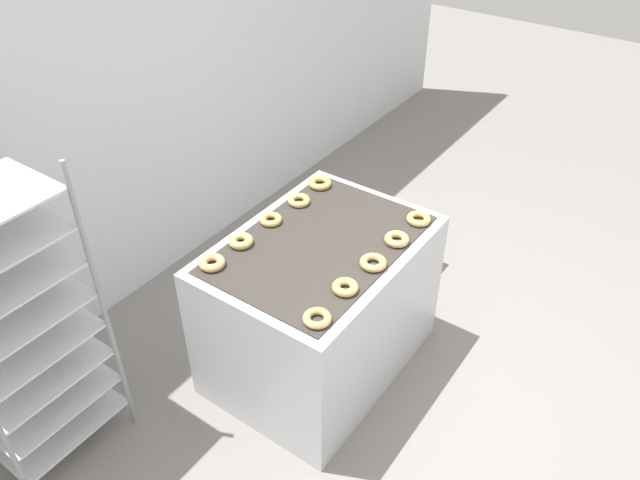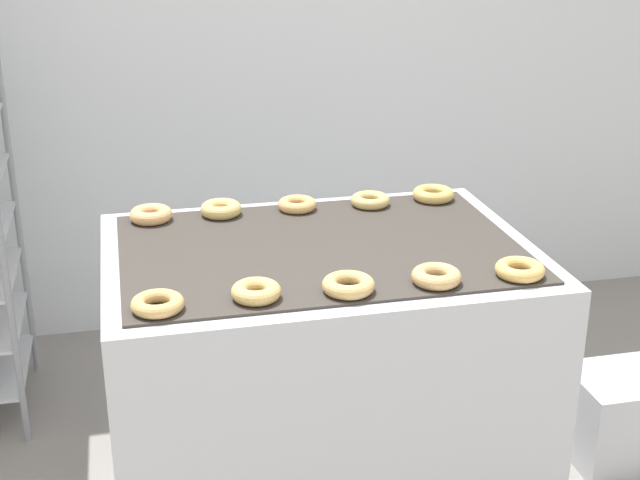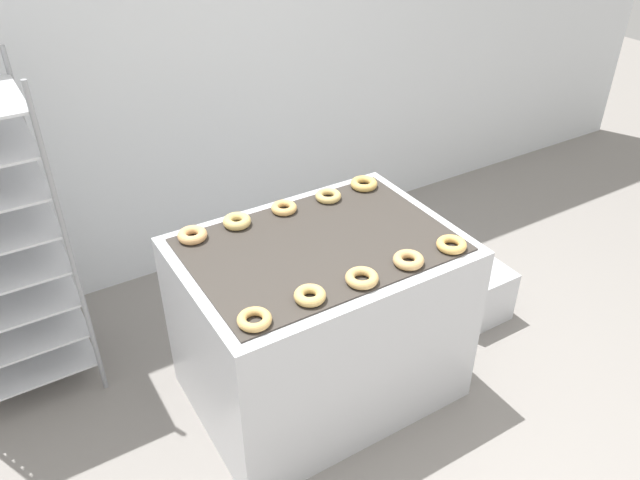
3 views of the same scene
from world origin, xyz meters
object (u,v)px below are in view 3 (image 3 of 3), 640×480
(donut_far_leftmost, at_px, (192,235))
(donut_far_rightmost, at_px, (364,184))
(donut_near_right, at_px, (408,260))
(donut_far_right, at_px, (328,196))
(donut_near_left, at_px, (310,295))
(donut_near_center, at_px, (363,278))
(fryer_machine, at_px, (320,321))
(donut_near_rightmost, at_px, (451,245))
(donut_near_leftmost, at_px, (254,319))
(glaze_bin, at_px, (476,294))
(donut_far_center, at_px, (285,208))
(donut_far_left, at_px, (237,221))

(donut_far_leftmost, relative_size, donut_far_rightmost, 0.96)
(donut_near_right, relative_size, donut_far_rightmost, 0.95)
(donut_near_right, bearing_deg, donut_far_right, 89.66)
(donut_near_left, bearing_deg, donut_near_center, -2.65)
(fryer_machine, xyz_separation_m, donut_near_rightmost, (0.47, -0.33, 0.46))
(donut_near_right, bearing_deg, donut_far_leftmost, 137.13)
(donut_near_rightmost, bearing_deg, donut_near_leftmost, 179.87)
(donut_near_leftmost, xyz_separation_m, donut_near_rightmost, (0.95, -0.00, 0.00))
(fryer_machine, distance_m, donut_near_left, 0.61)
(donut_near_rightmost, height_order, donut_far_rightmost, donut_far_rightmost)
(glaze_bin, relative_size, donut_near_right, 2.69)
(donut_near_left, height_order, donut_far_leftmost, donut_far_leftmost)
(donut_near_leftmost, height_order, donut_near_center, donut_near_center)
(donut_near_center, bearing_deg, donut_near_leftmost, -179.87)
(fryer_machine, height_order, donut_far_center, donut_far_center)
(glaze_bin, height_order, donut_near_leftmost, donut_near_leftmost)
(donut_near_leftmost, bearing_deg, donut_far_left, 70.21)
(glaze_bin, relative_size, donut_near_rightmost, 2.66)
(donut_far_rightmost, bearing_deg, fryer_machine, -144.61)
(fryer_machine, distance_m, donut_near_right, 0.61)
(donut_near_left, relative_size, donut_far_left, 0.97)
(donut_near_center, bearing_deg, donut_far_center, 89.92)
(donut_near_right, height_order, donut_far_center, donut_near_right)
(donut_near_left, height_order, donut_far_center, donut_near_left)
(donut_near_leftmost, relative_size, donut_far_right, 1.03)
(donut_near_rightmost, relative_size, donut_far_leftmost, 1.00)
(fryer_machine, distance_m, donut_near_rightmost, 0.74)
(glaze_bin, relative_size, donut_far_left, 2.71)
(donut_far_leftmost, bearing_deg, donut_far_center, 0.11)
(donut_near_rightmost, bearing_deg, glaze_bin, 29.29)
(donut_near_center, relative_size, donut_far_rightmost, 0.99)
(donut_near_leftmost, xyz_separation_m, donut_far_leftmost, (0.02, 0.65, 0.00))
(donut_near_rightmost, bearing_deg, donut_far_leftmost, 144.96)
(glaze_bin, bearing_deg, fryer_machine, -179.51)
(donut_far_leftmost, distance_m, donut_far_center, 0.47)
(glaze_bin, height_order, donut_far_right, donut_far_right)
(donut_far_rightmost, bearing_deg, donut_far_left, 179.72)
(donut_near_left, distance_m, donut_far_center, 0.69)
(donut_far_rightmost, bearing_deg, donut_far_leftmost, 179.93)
(donut_near_center, height_order, donut_near_right, same)
(donut_near_right, height_order, donut_far_left, donut_far_left)
(donut_near_leftmost, bearing_deg, donut_far_center, 53.39)
(glaze_bin, relative_size, donut_near_center, 2.59)
(donut_far_leftmost, bearing_deg, donut_far_right, -0.92)
(donut_near_left, relative_size, donut_near_center, 0.93)
(glaze_bin, relative_size, donut_far_right, 2.76)
(donut_near_center, relative_size, donut_near_right, 1.04)
(donut_far_leftmost, bearing_deg, donut_near_center, -54.35)
(donut_near_leftmost, relative_size, donut_far_center, 1.06)
(fryer_machine, relative_size, donut_near_left, 9.77)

